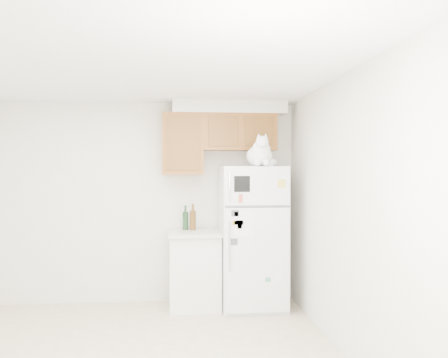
{
  "coord_description": "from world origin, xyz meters",
  "views": [
    {
      "loc": [
        0.41,
        -4.02,
        1.65
      ],
      "look_at": [
        0.98,
        1.55,
        1.55
      ],
      "focal_mm": 38.0,
      "sensor_mm": 36.0,
      "label": 1
    }
  ],
  "objects": [
    {
      "name": "bottle_green",
      "position": [
        0.53,
        1.83,
        1.07
      ],
      "size": [
        0.07,
        0.07,
        0.3
      ],
      "primitive_type": null,
      "color": "#19381E",
      "rests_on": "base_counter"
    },
    {
      "name": "refrigerator",
      "position": [
        1.33,
        1.61,
        0.85
      ],
      "size": [
        0.76,
        0.78,
        1.7
      ],
      "color": "silver",
      "rests_on": "ground_plane"
    },
    {
      "name": "storage_box_back",
      "position": [
        1.49,
        1.74,
        1.75
      ],
      "size": [
        0.19,
        0.14,
        0.1
      ],
      "primitive_type": "cube",
      "rotation": [
        0.0,
        0.0,
        0.08
      ],
      "color": "white",
      "rests_on": "refrigerator"
    },
    {
      "name": "bottle_amber",
      "position": [
        0.62,
        1.8,
        1.08
      ],
      "size": [
        0.08,
        0.08,
        0.32
      ],
      "primitive_type": null,
      "color": "#593814",
      "rests_on": "base_counter"
    },
    {
      "name": "room_shell",
      "position": [
        0.12,
        0.24,
        1.67
      ],
      "size": [
        3.84,
        4.04,
        2.52
      ],
      "color": "silver",
      "rests_on": "ground_plane"
    },
    {
      "name": "base_counter",
      "position": [
        0.64,
        1.68,
        0.46
      ],
      "size": [
        0.64,
        0.64,
        0.92
      ],
      "color": "white",
      "rests_on": "ground_plane"
    },
    {
      "name": "cat",
      "position": [
        1.38,
        1.37,
        1.84
      ],
      "size": [
        0.36,
        0.53,
        0.37
      ],
      "color": "white",
      "rests_on": "refrigerator"
    },
    {
      "name": "storage_box_front",
      "position": [
        1.47,
        1.46,
        1.74
      ],
      "size": [
        0.17,
        0.13,
        0.09
      ],
      "primitive_type": "cube",
      "rotation": [
        0.0,
        0.0,
        -0.16
      ],
      "color": "white",
      "rests_on": "refrigerator"
    }
  ]
}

